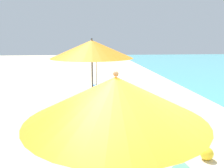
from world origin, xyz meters
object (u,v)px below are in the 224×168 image
lounger_second_inland (112,135)px  lounger_farthest_inland (115,94)px  umbrella_second (92,49)px  lounger_farthest_shoreside (104,85)px  umbrella_farthest (96,49)px  beach_ball (207,153)px  lounger_second_shoreside (107,109)px  umbrella_nearest (116,99)px

lounger_second_inland → lounger_farthest_inland: size_ratio=0.98×
lounger_second_inland → lounger_farthest_inland: lounger_farthest_inland is taller
umbrella_second → lounger_second_inland: umbrella_second is taller
umbrella_second → lounger_farthest_shoreside: 5.86m
umbrella_farthest → lounger_farthest_shoreside: (0.45, 1.02, -2.03)m
umbrella_farthest → beach_ball: umbrella_farthest is taller
lounger_second_inland → lounger_second_shoreside: bearing=-79.2°
umbrella_second → umbrella_farthest: bearing=86.6°
lounger_second_inland → beach_ball: size_ratio=4.37×
umbrella_farthest → lounger_second_shoreside: bearing=-85.1°
umbrella_farthest → umbrella_second: bearing=-93.4°
lounger_second_shoreside → umbrella_second: bearing=72.2°
lounger_farthest_shoreside → lounger_second_shoreside: bearing=94.2°
umbrella_second → lounger_farthest_inland: (1.08, 3.10, -2.19)m
lounger_farthest_inland → lounger_second_shoreside: bearing=74.3°
umbrella_second → beach_ball: size_ratio=9.08×
umbrella_second → lounger_farthest_shoreside: size_ratio=2.17×
lounger_second_shoreside → beach_ball: 3.91m
umbrella_second → umbrella_farthest: 4.37m
umbrella_second → lounger_second_shoreside: size_ratio=1.72×
umbrella_nearest → lounger_farthest_shoreside: (0.50, 9.88, -1.86)m
lounger_second_inland → lounger_farthest_inland: 4.39m
lounger_farthest_inland → umbrella_nearest: bearing=82.6°
lounger_farthest_shoreside → beach_ball: lounger_farthest_shoreside is taller
lounger_second_inland → lounger_farthest_shoreside: (0.21, 6.63, 0.03)m
lounger_second_inland → umbrella_farthest: umbrella_farthest is taller
lounger_second_shoreside → beach_ball: bearing=131.8°
umbrella_farthest → lounger_farthest_shoreside: 2.31m
umbrella_nearest → lounger_second_inland: umbrella_nearest is taller
lounger_second_inland → lounger_farthest_inland: (0.58, 4.35, 0.05)m
umbrella_nearest → umbrella_farthest: size_ratio=0.90×
lounger_second_shoreside → lounger_farthest_inland: 2.11m
lounger_farthest_inland → beach_ball: (1.57, -5.32, -0.17)m
lounger_second_shoreside → umbrella_farthest: bearing=-76.1°
umbrella_farthest → beach_ball: 7.34m
umbrella_nearest → beach_ball: umbrella_nearest is taller
lounger_farthest_inland → beach_ball: lounger_farthest_inland is taller
lounger_second_inland → beach_ball: 2.36m
lounger_second_shoreside → beach_ball: size_ratio=5.29×
beach_ball → lounger_farthest_shoreside: bearing=104.3°
lounger_second_shoreside → umbrella_farthest: size_ratio=0.61×
umbrella_second → umbrella_nearest: bearing=-87.4°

